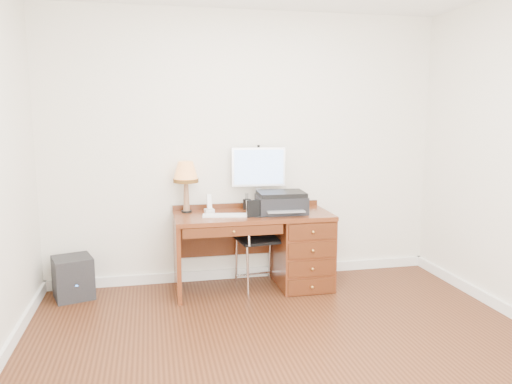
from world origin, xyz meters
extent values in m
plane|color=#391B0D|center=(0.00, 0.00, 0.00)|extent=(4.00, 4.00, 0.00)
plane|color=silver|center=(0.00, 1.75, 1.35)|extent=(4.00, 0.00, 4.00)
cube|color=white|center=(0.00, 1.74, 0.05)|extent=(4.00, 0.03, 0.10)
cube|color=#632B14|center=(0.00, 1.40, 0.73)|extent=(1.50, 0.65, 0.04)
cube|color=#632B14|center=(0.50, 1.40, 0.35)|extent=(0.50, 0.61, 0.71)
cube|color=#632B14|center=(-0.73, 1.40, 0.35)|extent=(0.04, 0.61, 0.71)
cube|color=#4E210F|center=(-0.24, 1.69, 0.46)|extent=(0.96, 0.03, 0.39)
cube|color=#4E210F|center=(-0.24, 1.09, 0.66)|extent=(0.91, 0.03, 0.09)
sphere|color=#BF8C3F|center=(0.50, 1.06, 0.35)|extent=(0.03, 0.03, 0.03)
cube|color=silver|center=(0.11, 1.60, 0.76)|extent=(0.25, 0.19, 0.02)
cube|color=silver|center=(0.11, 1.66, 0.86)|extent=(0.06, 0.04, 0.19)
cube|color=silver|center=(0.11, 1.63, 1.17)|extent=(0.54, 0.08, 0.39)
cube|color=#4C8CF2|center=(0.11, 1.61, 1.17)|extent=(0.49, 0.03, 0.34)
cube|color=white|center=(-0.27, 1.33, 0.76)|extent=(0.45, 0.19, 0.02)
cylinder|color=black|center=(0.04, 1.30, 0.75)|extent=(0.21, 0.21, 0.01)
ellipsoid|color=white|center=(0.04, 1.30, 0.77)|extent=(0.10, 0.06, 0.04)
cube|color=black|center=(0.28, 1.38, 0.83)|extent=(0.48, 0.38, 0.16)
cube|color=black|center=(0.28, 1.38, 0.94)|extent=(0.46, 0.36, 0.04)
cylinder|color=black|center=(-0.62, 1.59, 0.76)|extent=(0.10, 0.10, 0.02)
cone|color=brown|center=(-0.62, 1.59, 0.92)|extent=(0.06, 0.06, 0.29)
cone|color=#D78744|center=(-0.62, 1.59, 1.15)|extent=(0.24, 0.24, 0.18)
cylinder|color=#593814|center=(-0.62, 1.59, 1.06)|extent=(0.24, 0.24, 0.04)
cube|color=white|center=(-0.41, 1.52, 0.77)|extent=(0.10, 0.10, 0.04)
cube|color=white|center=(-0.41, 1.52, 0.86)|extent=(0.05, 0.06, 0.14)
cylinder|color=black|center=(-0.01, 1.62, 0.80)|extent=(0.08, 0.08, 0.10)
cube|color=black|center=(0.08, 1.45, 0.48)|extent=(0.48, 0.48, 0.03)
cube|color=black|center=(0.08, 1.25, 0.78)|extent=(0.39, 0.08, 0.26)
cylinder|color=silver|center=(-0.11, 1.64, 0.24)|extent=(0.02, 0.02, 0.48)
cylinder|color=silver|center=(0.26, 1.64, 0.24)|extent=(0.02, 0.02, 0.48)
cylinder|color=silver|center=(-0.11, 1.27, 0.24)|extent=(0.02, 0.02, 0.48)
cylinder|color=silver|center=(0.26, 1.27, 0.24)|extent=(0.02, 0.02, 0.48)
cylinder|color=silver|center=(-0.11, 1.25, 0.70)|extent=(0.02, 0.02, 0.43)
cylinder|color=silver|center=(0.26, 1.25, 0.70)|extent=(0.02, 0.02, 0.43)
cube|color=black|center=(-1.69, 1.50, 0.19)|extent=(0.42, 0.42, 0.39)
camera|label=1|loc=(-0.95, -3.20, 1.72)|focal=35.00mm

